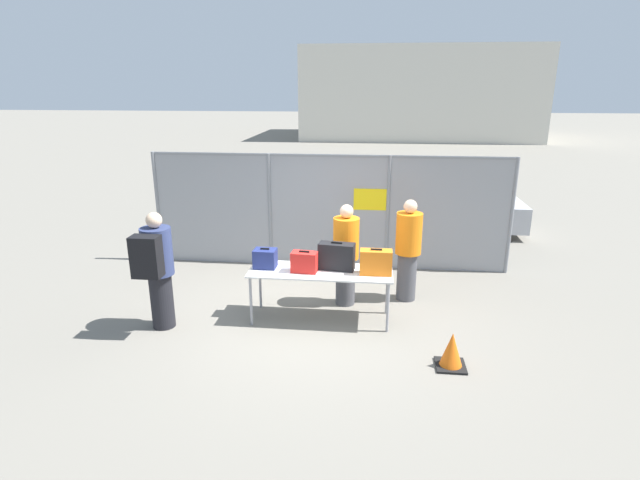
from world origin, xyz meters
TOP-DOWN VIEW (x-y plane):
  - ground_plane at (0.00, 0.00)m, footprint 120.00×120.00m
  - fence_section at (0.01, 2.28)m, footprint 6.73×0.07m
  - inspection_table at (0.11, -0.02)m, footprint 2.08×0.72m
  - suitcase_navy at (-0.72, 0.02)m, footprint 0.33×0.26m
  - suitcase_red at (-0.12, -0.09)m, footprint 0.39×0.24m
  - suitcase_black at (0.33, 0.07)m, footprint 0.54×0.29m
  - suitcase_orange at (0.90, -0.07)m, footprint 0.46×0.21m
  - traveler_hooded at (-2.13, -0.56)m, footprint 0.42×0.65m
  - security_worker_near at (0.44, 0.58)m, footprint 0.40×0.40m
  - security_worker_far at (1.41, 0.87)m, footprint 0.41×0.41m
  - utility_trailer at (2.64, 4.94)m, footprint 4.26×2.20m
  - distant_hangar at (3.47, 28.41)m, footprint 14.63×9.15m
  - traffic_cone at (1.86, -1.17)m, footprint 0.37×0.37m

SIDE VIEW (x-z plane):
  - ground_plane at x=0.00m, z-range 0.00..0.00m
  - traffic_cone at x=1.86m, z-range -0.02..0.44m
  - utility_trailer at x=2.64m, z-range 0.06..0.82m
  - inspection_table at x=0.11m, z-range 0.33..1.10m
  - security_worker_near at x=0.44m, z-range 0.03..1.65m
  - security_worker_far at x=1.41m, z-range 0.03..1.69m
  - suitcase_navy at x=-0.72m, z-range 0.76..1.06m
  - suitcase_red at x=-0.12m, z-range 0.76..1.08m
  - traveler_hooded at x=-2.13m, z-range 0.09..1.79m
  - suitcase_orange at x=0.90m, z-range 0.76..1.14m
  - suitcase_black at x=0.33m, z-range 0.76..1.18m
  - fence_section at x=0.01m, z-range 0.05..2.21m
  - distant_hangar at x=3.47m, z-range 0.00..5.63m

